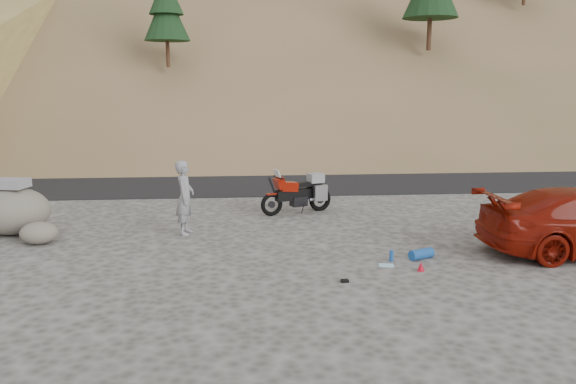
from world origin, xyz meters
The scene contains 11 objects.
ground centered at (0.00, 0.00, 0.00)m, with size 140.00×140.00×0.00m, color #484542.
road centered at (0.00, 9.00, 0.00)m, with size 120.00×7.00×0.05m, color black.
motorcycle centered at (0.67, 3.25, 0.54)m, with size 2.01×1.05×1.26m.
man centered at (-2.20, 1.30, 0.00)m, with size 0.63×0.41×1.72m, color gray.
boulder centered at (-6.18, 1.63, 0.56)m, with size 2.11×1.98×1.27m.
small_rock centered at (-5.32, 0.74, 0.24)m, with size 0.94×0.88×0.48m.
gear_blue_mat centered at (2.65, -1.06, 0.10)m, with size 0.21×0.21×0.52m, color #194B97.
gear_bottle centered at (2.02, -1.15, 0.11)m, with size 0.08×0.08×0.22m, color #194B97.
gear_funnel centered at (2.41, -1.78, 0.09)m, with size 0.14×0.14×0.18m, color red.
gear_glove_b centered at (0.88, -2.25, 0.02)m, with size 0.13×0.10×0.04m, color black.
gear_blue_cloth centered at (1.85, -1.42, 0.01)m, with size 0.29×0.21×0.01m, color #9BD0F0.
Camera 1 is at (-0.91, -11.52, 3.40)m, focal length 35.00 mm.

